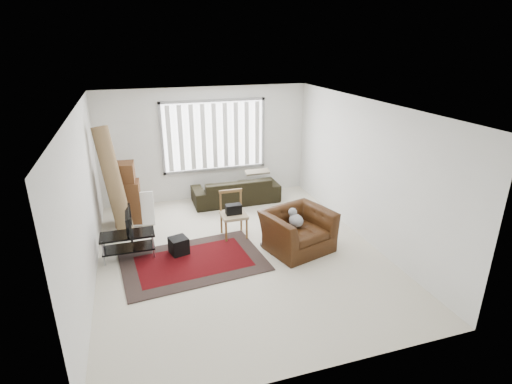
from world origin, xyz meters
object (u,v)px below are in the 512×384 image
Objects in this scene: sofa at (236,186)px; armchair at (298,228)px; side_chair at (233,212)px; tv_stand at (128,240)px; moving_boxes at (127,196)px.

armchair is (0.50, -2.61, 0.04)m from sofa.
sofa is 2.24× the size of side_chair.
sofa is at bearing 38.18° from tv_stand.
tv_stand is 1.54m from moving_boxes.
side_chair is (-0.51, -1.73, 0.11)m from sofa.
side_chair is (1.99, -1.26, -0.12)m from moving_boxes.
armchair is (3.02, -0.63, 0.10)m from tv_stand.
tv_stand is at bearing 152.10° from armchair.
tv_stand is at bearing -91.25° from moving_boxes.
moving_boxes is at bearing 88.75° from tv_stand.
moving_boxes is 0.95× the size of armchair.
moving_boxes is (0.03, 1.51, 0.29)m from tv_stand.
tv_stand is 1.02× the size of side_chair.
armchair is at bearing -11.72° from tv_stand.
armchair reaches higher than tv_stand.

